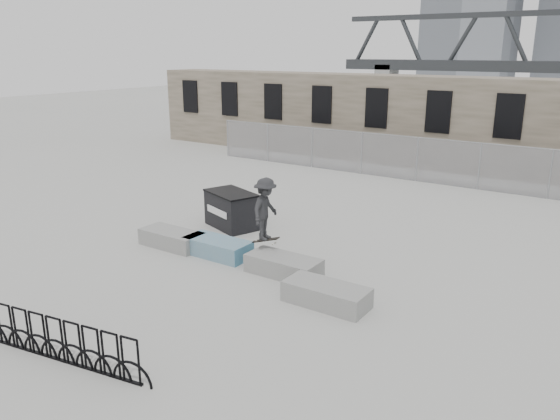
# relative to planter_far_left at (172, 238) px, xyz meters

# --- Properties ---
(ground) EXTENTS (120.00, 120.00, 0.00)m
(ground) POSITION_rel_planter_far_left_xyz_m (3.01, -0.08, -0.27)
(ground) COLOR #A9A9A4
(ground) RESTS_ON ground
(stone_wall) EXTENTS (36.00, 2.58, 4.50)m
(stone_wall) POSITION_rel_planter_far_left_xyz_m (3.01, 16.16, 1.99)
(stone_wall) COLOR #695E4D
(stone_wall) RESTS_ON ground
(chainlink_fence) EXTENTS (22.06, 0.06, 2.02)m
(chainlink_fence) POSITION_rel_planter_far_left_xyz_m (3.01, 12.42, 0.77)
(chainlink_fence) COLOR gray
(chainlink_fence) RESTS_ON ground
(planter_far_left) EXTENTS (2.00, 0.90, 0.49)m
(planter_far_left) POSITION_rel_planter_far_left_xyz_m (0.00, 0.00, 0.00)
(planter_far_left) COLOR gray
(planter_far_left) RESTS_ON ground
(planter_center_left) EXTENTS (2.00, 0.90, 0.49)m
(planter_center_left) POSITION_rel_planter_far_left_xyz_m (1.65, 0.17, 0.00)
(planter_center_left) COLOR teal
(planter_center_left) RESTS_ON ground
(planter_center_right) EXTENTS (2.00, 0.90, 0.49)m
(planter_center_right) POSITION_rel_planter_far_left_xyz_m (4.01, 0.09, 0.00)
(planter_center_right) COLOR gray
(planter_center_right) RESTS_ON ground
(planter_offset) EXTENTS (2.00, 0.90, 0.49)m
(planter_offset) POSITION_rel_planter_far_left_xyz_m (5.83, -0.83, 0.00)
(planter_offset) COLOR gray
(planter_offset) RESTS_ON ground
(dumpster) EXTENTS (2.12, 1.69, 1.22)m
(dumpster) POSITION_rel_planter_far_left_xyz_m (0.31, 2.49, 0.35)
(dumpster) COLOR black
(dumpster) RESTS_ON ground
(bike_rack) EXTENTS (4.44, 0.77, 0.90)m
(bike_rack) POSITION_rel_planter_far_left_xyz_m (2.73, -5.82, 0.17)
(bike_rack) COLOR black
(bike_rack) RESTS_ON ground
(skateboarder) EXTENTS (0.80, 1.19, 1.87)m
(skateboarder) POSITION_rel_planter_far_left_xyz_m (3.20, 0.41, 1.33)
(skateboarder) COLOR #262628
(skateboarder) RESTS_ON ground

